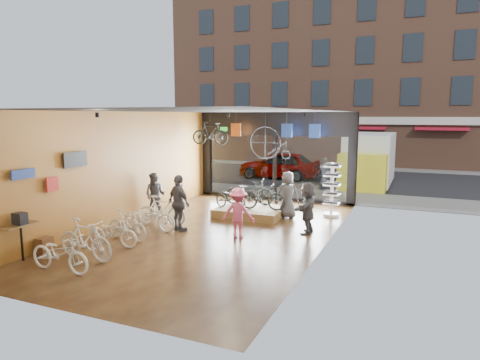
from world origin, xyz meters
The scene contains 35 objects.
ground_plane centered at (0.00, 0.00, -0.02)m, with size 7.00×12.00×0.04m, color black.
ceiling centered at (0.00, 0.00, 3.82)m, with size 7.00×12.00×0.04m, color black.
wall_left centered at (-3.52, 0.00, 1.90)m, with size 0.04×12.00×3.80m, color olive.
wall_right centered at (3.52, 0.00, 1.90)m, with size 0.04×12.00×3.80m, color beige.
wall_back centered at (0.00, -6.02, 1.90)m, with size 7.00×0.04×3.80m, color beige.
storefront centered at (0.00, 6.00, 1.90)m, with size 7.00×0.26×3.80m, color black, non-canonical shape.
exit_sign centered at (-2.40, 5.88, 3.05)m, with size 0.35×0.06×0.18m, color #198C26.
street_road centered at (0.00, 15.00, -0.01)m, with size 30.00×18.00×0.02m, color black.
sidewalk_near centered at (0.00, 7.20, 0.06)m, with size 30.00×2.40×0.12m, color slate.
sidewalk_far centered at (0.00, 19.00, 0.06)m, with size 30.00×2.00×0.12m, color slate.
opposite_building centered at (0.00, 21.50, 7.00)m, with size 26.00×5.00×14.00m, color brown.
street_car centered at (-1.71, 12.00, 0.80)m, with size 1.89×4.69×1.60m, color gray.
box_truck centered at (3.36, 11.00, 1.35)m, with size 2.29×6.87×2.70m, color silver, non-canonical shape.
floor_bike_0 centered at (-1.84, -4.46, 0.45)m, with size 0.60×1.72×0.91m, color beige.
floor_bike_1 centered at (-1.89, -3.56, 0.54)m, with size 0.51×1.79×1.07m, color beige.
floor_bike_2 centered at (-2.00, -2.39, 0.41)m, with size 0.55×1.57×0.83m, color beige.
floor_bike_3 centered at (-2.02, -1.72, 0.46)m, with size 0.43×1.53×0.92m, color beige.
floor_bike_4 centered at (-1.99, -0.60, 0.47)m, with size 0.62×1.78×0.94m, color beige.
floor_bike_5 centered at (-2.04, 0.15, 0.50)m, with size 0.47×1.68×1.01m, color beige.
display_platform centered at (0.21, 2.57, 0.15)m, with size 2.40×1.80×0.30m, color brown.
display_bike_left centered at (-0.37, 2.10, 0.71)m, with size 0.54×1.55×0.82m, color black.
display_bike_mid centered at (0.73, 2.43, 0.80)m, with size 0.47×1.66×1.00m, color black.
display_bike_right centered at (-0.05, 3.11, 0.79)m, with size 0.65×1.86×0.98m, color black.
customer_1 centered at (-2.93, 1.11, 0.81)m, with size 0.79×0.61×1.62m, color #3F3F44.
customer_2 centered at (-1.11, -0.24, 0.91)m, with size 1.07×0.44×1.82m, color #3F3F44.
customer_3 centered at (0.93, -0.24, 0.77)m, with size 0.99×0.57×1.54m, color #CC4C72.
customer_4 centered at (1.56, 2.78, 0.84)m, with size 0.82×0.54×1.69m, color #3F3F44.
customer_5 centered at (2.71, 1.11, 0.81)m, with size 1.51×0.48×1.62m, color #3F3F44.
sunglasses_rack centered at (2.95, 3.71, 0.99)m, with size 0.58×0.48×1.97m, color white, non-canonical shape.
wall_merch centered at (-3.38, -3.50, 1.30)m, with size 0.40×2.40×2.60m, color navy, non-canonical shape.
penny_farthing centered at (0.18, 4.99, 2.50)m, with size 1.70×0.06×1.36m, color black, non-canonical shape.
hung_bike centered at (-2.24, 4.20, 2.93)m, with size 0.45×1.58×0.95m, color black.
jersey_left centered at (-1.51, 5.20, 3.05)m, with size 0.45×0.03×0.55m, color #CC5919.
jersey_mid centered at (0.76, 5.20, 3.05)m, with size 0.45×0.03×0.55m, color #1E3F99.
jersey_right centered at (1.91, 5.20, 3.05)m, with size 0.45×0.03×0.55m, color #1E3F99.
Camera 1 is at (5.86, -11.72, 3.68)m, focal length 32.00 mm.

